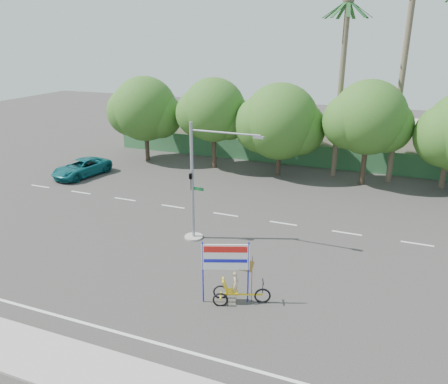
% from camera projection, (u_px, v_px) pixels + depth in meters
% --- Properties ---
extents(ground, '(120.00, 120.00, 0.00)m').
position_uv_depth(ground, '(205.00, 278.00, 21.86)').
color(ground, '#33302D').
rests_on(ground, ground).
extents(sidewalk_near, '(50.00, 2.40, 0.12)m').
position_uv_depth(sidewalk_near, '(119.00, 381.00, 15.27)').
color(sidewalk_near, gray).
rests_on(sidewalk_near, ground).
extents(fence, '(38.00, 0.08, 2.00)m').
position_uv_depth(fence, '(299.00, 155.00, 40.34)').
color(fence, '#336B3D').
rests_on(fence, ground).
extents(building_left, '(12.00, 8.00, 4.00)m').
position_uv_depth(building_left, '(217.00, 127.00, 47.37)').
color(building_left, beige).
rests_on(building_left, ground).
extents(building_right, '(14.00, 8.00, 3.60)m').
position_uv_depth(building_right, '(393.00, 143.00, 41.25)').
color(building_right, beige).
rests_on(building_right, ground).
extents(tree_far_left, '(7.14, 6.00, 7.96)m').
position_uv_depth(tree_far_left, '(144.00, 111.00, 40.83)').
color(tree_far_left, '#473828').
rests_on(tree_far_left, ground).
extents(tree_left, '(6.66, 5.60, 8.07)m').
position_uv_depth(tree_left, '(213.00, 112.00, 38.32)').
color(tree_left, '#473828').
rests_on(tree_left, ground).
extents(tree_center, '(7.62, 6.40, 7.85)m').
position_uv_depth(tree_center, '(279.00, 124.00, 36.46)').
color(tree_center, '#473828').
rests_on(tree_center, ground).
extents(tree_right, '(6.90, 5.80, 8.36)m').
position_uv_depth(tree_right, '(368.00, 120.00, 33.79)').
color(tree_right, '#473828').
rests_on(tree_right, ground).
extents(palm_tall, '(3.73, 3.79, 17.45)m').
position_uv_depth(palm_tall, '(406.00, 49.00, 32.62)').
color(palm_tall, '#70604C').
rests_on(palm_tall, ground).
extents(palm_short, '(3.73, 3.79, 14.45)m').
position_uv_depth(palm_short, '(342.00, 70.00, 34.71)').
color(palm_short, '#70604C').
rests_on(palm_short, ground).
extents(traffic_signal, '(4.72, 1.10, 7.00)m').
position_uv_depth(traffic_signal, '(197.00, 193.00, 25.11)').
color(traffic_signal, gray).
rests_on(traffic_signal, ground).
extents(trike_billboard, '(2.95, 1.37, 3.07)m').
position_uv_depth(trike_billboard, '(232.00, 278.00, 19.48)').
color(trike_billboard, black).
rests_on(trike_billboard, ground).
extents(pickup_truck, '(3.43, 5.65, 1.47)m').
position_uv_depth(pickup_truck, '(82.00, 168.00, 37.38)').
color(pickup_truck, '#0D5A5F').
rests_on(pickup_truck, ground).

